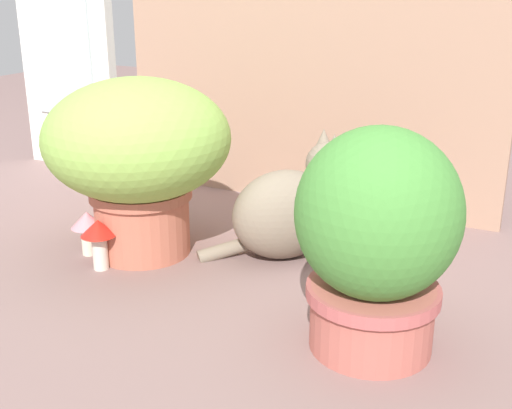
{
  "coord_description": "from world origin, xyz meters",
  "views": [
    {
      "loc": [
        0.69,
        -1.19,
        0.65
      ],
      "look_at": [
        0.09,
        0.02,
        0.18
      ],
      "focal_mm": 45.61,
      "sensor_mm": 36.0,
      "label": 1
    }
  ],
  "objects_px": {
    "mushroom_ornament_pink": "(87,225)",
    "mushroom_ornament_red": "(99,235)",
    "grass_planter": "(138,151)",
    "cat": "(291,209)",
    "leafy_planter": "(377,237)"
  },
  "relations": [
    {
      "from": "leafy_planter",
      "to": "mushroom_ornament_pink",
      "type": "height_order",
      "value": "leafy_planter"
    },
    {
      "from": "cat",
      "to": "mushroom_ornament_red",
      "type": "distance_m",
      "value": 0.46
    },
    {
      "from": "cat",
      "to": "mushroom_ornament_red",
      "type": "bearing_deg",
      "value": -143.75
    },
    {
      "from": "grass_planter",
      "to": "cat",
      "type": "height_order",
      "value": "grass_planter"
    },
    {
      "from": "grass_planter",
      "to": "cat",
      "type": "xyz_separation_m",
      "value": [
        0.34,
        0.14,
        -0.14
      ]
    },
    {
      "from": "grass_planter",
      "to": "mushroom_ornament_pink",
      "type": "xyz_separation_m",
      "value": [
        -0.11,
        -0.07,
        -0.18
      ]
    },
    {
      "from": "cat",
      "to": "mushroom_ornament_red",
      "type": "relative_size",
      "value": 2.82
    },
    {
      "from": "leafy_planter",
      "to": "cat",
      "type": "distance_m",
      "value": 0.45
    },
    {
      "from": "mushroom_ornament_red",
      "to": "grass_planter",
      "type": "bearing_deg",
      "value": 76.29
    },
    {
      "from": "mushroom_ornament_pink",
      "to": "leafy_planter",
      "type": "bearing_deg",
      "value": -7.98
    },
    {
      "from": "mushroom_ornament_red",
      "to": "mushroom_ornament_pink",
      "type": "bearing_deg",
      "value": 145.53
    },
    {
      "from": "cat",
      "to": "mushroom_ornament_pink",
      "type": "xyz_separation_m",
      "value": [
        -0.45,
        -0.21,
        -0.05
      ]
    },
    {
      "from": "cat",
      "to": "mushroom_ornament_pink",
      "type": "height_order",
      "value": "cat"
    },
    {
      "from": "mushroom_ornament_pink",
      "to": "mushroom_ornament_red",
      "type": "relative_size",
      "value": 0.9
    },
    {
      "from": "leafy_planter",
      "to": "mushroom_ornament_red",
      "type": "relative_size",
      "value": 3.38
    }
  ]
}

